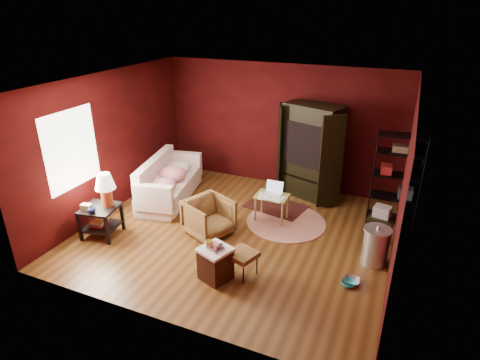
# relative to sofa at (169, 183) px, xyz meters

# --- Properties ---
(room) EXTENTS (5.54, 5.04, 2.84)m
(room) POSITION_rel_sofa_xyz_m (1.85, -0.73, 1.00)
(room) COLOR brown
(room) RESTS_ON ground
(sofa) EXTENTS (0.99, 2.12, 0.80)m
(sofa) POSITION_rel_sofa_xyz_m (0.00, 0.00, 0.00)
(sofa) COLOR white
(sofa) RESTS_ON ground
(armchair) EXTENTS (0.95, 0.97, 0.77)m
(armchair) POSITION_rel_sofa_xyz_m (1.46, -0.96, -0.01)
(armchair) COLOR black
(armchair) RESTS_ON ground
(pet_bowl_steel) EXTENTS (0.25, 0.07, 0.25)m
(pet_bowl_steel) POSITION_rel_sofa_xyz_m (4.14, -1.37, -0.27)
(pet_bowl_steel) COLOR #B3B6BA
(pet_bowl_steel) RESTS_ON ground
(pet_bowl_turquoise) EXTENTS (0.24, 0.14, 0.23)m
(pet_bowl_turquoise) POSITION_rel_sofa_xyz_m (4.11, -1.46, -0.28)
(pet_bowl_turquoise) COLOR #29BDC3
(pet_bowl_turquoise) RESTS_ON ground
(vase) EXTENTS (0.18, 0.19, 0.15)m
(vase) POSITION_rel_sofa_xyz_m (-0.32, -1.99, 0.25)
(vase) COLOR #0B163A
(vase) RESTS_ON side_table
(mug) EXTENTS (0.13, 0.10, 0.12)m
(mug) POSITION_rel_sofa_xyz_m (2.09, -2.16, 0.27)
(mug) COLOR #D2CE66
(mug) RESTS_ON hamper
(side_table) EXTENTS (0.71, 0.71, 1.21)m
(side_table) POSITION_rel_sofa_xyz_m (-0.30, -1.71, 0.33)
(side_table) COLOR black
(side_table) RESTS_ON ground
(sofa_cushions) EXTENTS (1.22, 2.19, 0.86)m
(sofa_cushions) POSITION_rel_sofa_xyz_m (-0.01, -0.03, 0.02)
(sofa_cushions) COLOR white
(sofa_cushions) RESTS_ON sofa
(hamper) EXTENTS (0.57, 0.57, 0.62)m
(hamper) POSITION_rel_sofa_xyz_m (2.16, -2.10, -0.12)
(hamper) COLOR #411E0F
(hamper) RESTS_ON ground
(footstool) EXTENTS (0.52, 0.52, 0.42)m
(footstool) POSITION_rel_sofa_xyz_m (2.51, -1.85, -0.04)
(footstool) COLOR black
(footstool) RESTS_ON ground
(rug_round) EXTENTS (1.84, 1.84, 0.01)m
(rug_round) POSITION_rel_sofa_xyz_m (2.65, 0.02, -0.39)
(rug_round) COLOR beige
(rug_round) RESTS_ON ground
(rug_oriental) EXTENTS (1.33, 1.01, 0.01)m
(rug_oriental) POSITION_rel_sofa_xyz_m (2.25, 0.56, -0.38)
(rug_oriental) COLOR #511A15
(rug_oriental) RESTS_ON ground
(laptop_desk) EXTENTS (0.63, 0.50, 0.78)m
(laptop_desk) POSITION_rel_sofa_xyz_m (2.35, 0.02, 0.08)
(laptop_desk) COLOR #A7A34C
(laptop_desk) RESTS_ON ground
(tv_armoire) EXTENTS (1.54, 1.16, 2.06)m
(tv_armoire) POSITION_rel_sofa_xyz_m (2.73, 1.41, 0.67)
(tv_armoire) COLOR black
(tv_armoire) RESTS_ON ground
(wire_shelving) EXTENTS (0.90, 0.43, 1.81)m
(wire_shelving) POSITION_rel_sofa_xyz_m (4.53, 0.84, 0.59)
(wire_shelving) COLOR black
(wire_shelving) RESTS_ON ground
(small_stand) EXTENTS (0.46, 0.46, 0.78)m
(small_stand) POSITION_rel_sofa_xyz_m (4.39, -0.12, 0.18)
(small_stand) COLOR black
(small_stand) RESTS_ON ground
(trash_can) EXTENTS (0.50, 0.50, 0.70)m
(trash_can) POSITION_rel_sofa_xyz_m (4.39, -0.71, -0.07)
(trash_can) COLOR white
(trash_can) RESTS_ON ground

